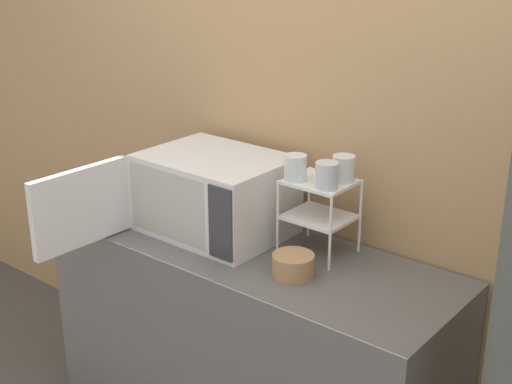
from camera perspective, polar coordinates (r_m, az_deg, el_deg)
The scene contains 8 objects.
wall_back at distance 2.80m, azimuth 3.62°, elevation 5.43°, with size 8.00×0.06×2.60m.
counter at distance 2.91m, azimuth -0.66°, elevation -12.39°, with size 1.65×0.58×0.89m.
microwave at distance 2.78m, azimuth -3.80°, elevation -0.21°, with size 0.59×0.84×0.31m.
dish_rack at distance 2.58m, azimuth 5.10°, elevation -0.74°, with size 0.24×0.21×0.28m.
glass_front_left at distance 2.54m, azimuth 3.17°, elevation 1.95°, with size 0.08×0.08×0.09m.
glass_back_right at distance 2.54m, azimuth 7.02°, elevation 1.88°, with size 0.08×0.08×0.09m.
glass_front_right at distance 2.46m, azimuth 5.68°, elevation 1.32°, with size 0.08×0.08×0.09m.
bowl at distance 2.47m, azimuth 2.99°, elevation -5.88°, with size 0.15×0.15×0.08m.
Camera 1 is at (1.57, -1.58, 2.03)m, focal length 50.00 mm.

